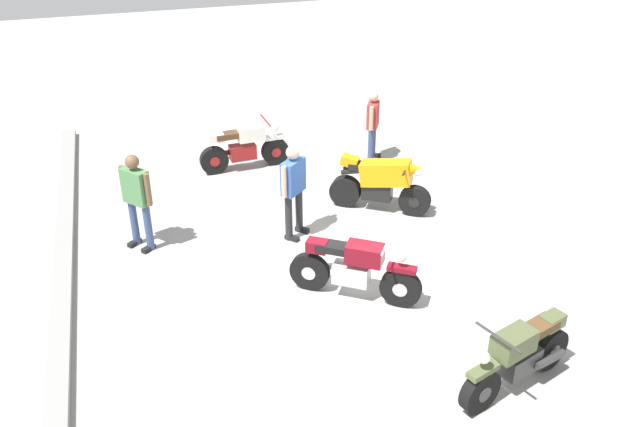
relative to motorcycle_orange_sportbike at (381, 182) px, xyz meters
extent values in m
plane|color=#9E9E99|center=(-1.33, 1.17, -0.59)|extent=(40.00, 40.00, 0.00)
cube|color=gray|center=(-1.33, 5.77, -0.52)|extent=(14.00, 0.30, 0.15)
cylinder|color=black|center=(-0.37, -0.55, -0.29)|extent=(0.47, 0.59, 0.60)
cylinder|color=black|center=(0.39, 0.57, -0.29)|extent=(0.52, 0.62, 0.60)
cylinder|color=black|center=(-0.37, -0.55, -0.29)|extent=(0.27, 0.27, 0.21)
cylinder|color=black|center=(0.39, 0.57, -0.29)|extent=(0.27, 0.27, 0.21)
cube|color=black|center=(0.03, 0.05, -0.19)|extent=(0.55, 0.62, 0.32)
cube|color=orange|center=(-0.05, -0.07, 0.21)|extent=(0.85, 1.02, 0.57)
cone|color=orange|center=(-0.34, -0.50, 0.36)|extent=(0.48, 0.48, 0.39)
cube|color=black|center=(0.18, 0.26, 0.28)|extent=(0.55, 0.64, 0.12)
cube|color=orange|center=(0.34, 0.51, 0.36)|extent=(0.38, 0.41, 0.23)
cylinder|color=black|center=(0.25, 0.51, 0.18)|extent=(0.30, 0.38, 0.17)
cylinder|color=black|center=(0.38, 0.42, 0.18)|extent=(0.30, 0.38, 0.17)
cylinder|color=black|center=(-0.26, -0.39, 0.38)|extent=(0.60, 0.42, 0.04)
sphere|color=silver|center=(-0.39, -0.57, 0.31)|extent=(0.16, 0.16, 0.16)
cylinder|color=black|center=(-5.22, 0.73, -0.29)|extent=(0.35, 0.62, 0.60)
cylinder|color=black|center=(-4.78, -0.54, -0.29)|extent=(0.35, 0.62, 0.60)
cylinder|color=#333333|center=(-5.22, 0.73, -0.29)|extent=(0.24, 0.26, 0.21)
cylinder|color=#333333|center=(-4.78, -0.54, -0.29)|extent=(0.24, 0.26, 0.21)
cube|color=#333333|center=(-4.98, 0.05, -0.19)|extent=(0.45, 0.62, 0.32)
cube|color=#515B38|center=(-5.05, 0.24, 0.21)|extent=(0.48, 0.63, 0.30)
cube|color=#515B38|center=(-5.22, 0.73, 0.04)|extent=(0.29, 0.47, 0.08)
cube|color=brown|center=(-4.90, -0.19, 0.23)|extent=(0.44, 0.65, 0.12)
cube|color=#515B38|center=(-4.80, -0.47, 0.21)|extent=(0.31, 0.37, 0.18)
cylinder|color=#333333|center=(-5.01, -0.39, -0.24)|extent=(0.28, 0.56, 0.16)
cylinder|color=#333333|center=(-5.15, 0.55, 0.46)|extent=(0.67, 0.26, 0.04)
sphere|color=silver|center=(-5.23, 0.76, 0.26)|extent=(0.16, 0.16, 0.16)
cylinder|color=black|center=(-2.93, 0.82, -0.27)|extent=(0.46, 0.59, 0.64)
cylinder|color=black|center=(-2.10, 2.01, -0.27)|extent=(0.46, 0.59, 0.64)
cylinder|color=silver|center=(-2.93, 0.82, -0.27)|extent=(0.24, 0.26, 0.22)
cylinder|color=silver|center=(-2.10, 2.01, -0.27)|extent=(0.24, 0.26, 0.22)
cube|color=silver|center=(-2.49, 1.46, -0.17)|extent=(0.55, 0.62, 0.32)
cube|color=maroon|center=(-2.60, 1.29, 0.23)|extent=(0.58, 0.64, 0.30)
cube|color=maroon|center=(-2.93, 0.82, 0.08)|extent=(0.38, 0.45, 0.08)
cube|color=black|center=(-2.35, 1.66, 0.25)|extent=(0.56, 0.64, 0.12)
cube|color=maroon|center=(-2.18, 1.91, 0.23)|extent=(0.36, 0.39, 0.18)
cylinder|color=silver|center=(-2.12, 1.69, -0.22)|extent=(0.41, 0.52, 0.16)
cylinder|color=silver|center=(-2.79, 1.02, 0.48)|extent=(0.60, 0.43, 0.04)
sphere|color=silver|center=(-2.92, 0.84, 0.28)|extent=(0.16, 0.16, 0.16)
cylinder|color=black|center=(2.63, 1.41, -0.29)|extent=(0.20, 0.61, 0.60)
cylinder|color=black|center=(2.55, 2.76, -0.29)|extent=(0.20, 0.61, 0.60)
cylinder|color=maroon|center=(2.63, 1.41, -0.29)|extent=(0.19, 0.22, 0.21)
cylinder|color=maroon|center=(2.55, 2.76, -0.29)|extent=(0.19, 0.22, 0.21)
cube|color=maroon|center=(2.58, 2.14, -0.19)|extent=(0.31, 0.58, 0.32)
cube|color=white|center=(2.60, 1.94, 0.21)|extent=(0.35, 0.58, 0.30)
cube|color=white|center=(2.63, 1.41, 0.04)|extent=(0.19, 0.45, 0.08)
cube|color=#4C331E|center=(2.57, 2.39, 0.23)|extent=(0.30, 0.61, 0.12)
cube|color=white|center=(2.55, 2.69, 0.21)|extent=(0.24, 0.33, 0.18)
cylinder|color=maroon|center=(2.73, 2.55, -0.24)|extent=(0.14, 0.56, 0.16)
cylinder|color=maroon|center=(2.62, 1.61, 0.46)|extent=(0.70, 0.08, 0.04)
sphere|color=silver|center=(2.63, 1.39, 0.26)|extent=(0.16, 0.16, 0.16)
cylinder|color=#262628|center=(-0.54, 1.94, -0.16)|extent=(0.18, 0.18, 0.86)
cube|color=black|center=(-0.59, 1.90, -0.55)|extent=(0.26, 0.25, 0.08)
cylinder|color=#262628|center=(-0.31, 1.69, -0.16)|extent=(0.18, 0.18, 0.86)
cube|color=black|center=(-0.36, 1.65, -0.55)|extent=(0.26, 0.25, 0.08)
cube|color=#3359A5|center=(-0.43, 1.81, 0.57)|extent=(0.49, 0.51, 0.61)
cylinder|color=#D8AD8C|center=(-0.62, 2.03, 0.59)|extent=(0.13, 0.13, 0.57)
cylinder|color=#D8AD8C|center=(-0.23, 1.60, 0.59)|extent=(0.13, 0.13, 0.57)
sphere|color=#D8AD8C|center=(-0.43, 1.81, 1.02)|extent=(0.23, 0.23, 0.23)
cylinder|color=#384772|center=(2.09, -0.60, -0.20)|extent=(0.18, 0.18, 0.78)
cube|color=black|center=(2.06, -0.65, -0.55)|extent=(0.21, 0.28, 0.08)
cylinder|color=#384772|center=(2.36, -0.75, -0.20)|extent=(0.18, 0.18, 0.78)
cube|color=black|center=(2.33, -0.80, -0.55)|extent=(0.21, 0.28, 0.08)
cube|color=#B23333|center=(2.22, -0.67, 0.46)|extent=(0.49, 0.40, 0.55)
cylinder|color=#D8AD8C|center=(1.99, -0.55, 0.48)|extent=(0.12, 0.12, 0.52)
cylinder|color=#D8AD8C|center=(2.45, -0.80, 0.48)|extent=(0.12, 0.12, 0.52)
sphere|color=#D8AD8C|center=(2.22, -0.67, 0.87)|extent=(0.21, 0.21, 0.21)
cylinder|color=#384772|center=(0.10, 4.55, -0.16)|extent=(0.18, 0.18, 0.87)
cube|color=black|center=(0.06, 4.59, -0.55)|extent=(0.24, 0.26, 0.08)
cylinder|color=#384772|center=(-0.16, 4.33, -0.16)|extent=(0.18, 0.18, 0.87)
cube|color=black|center=(-0.20, 4.37, -0.55)|extent=(0.24, 0.26, 0.08)
cube|color=#4C7F4C|center=(-0.03, 4.44, 0.58)|extent=(0.51, 0.48, 0.61)
cylinder|color=brown|center=(0.19, 4.62, 0.60)|extent=(0.13, 0.13, 0.58)
cylinder|color=brown|center=(-0.25, 4.25, 0.60)|extent=(0.13, 0.13, 0.58)
sphere|color=brown|center=(-0.03, 4.44, 1.03)|extent=(0.23, 0.23, 0.23)
camera|label=1|loc=(-10.61, 4.45, 5.68)|focal=38.08mm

